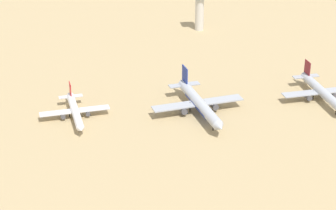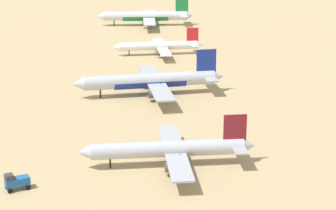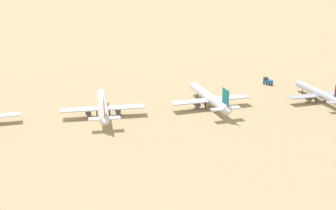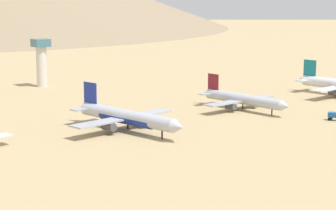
% 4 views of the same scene
% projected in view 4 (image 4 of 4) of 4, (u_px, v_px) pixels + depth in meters
% --- Properties ---
extents(ground_plane, '(1895.42, 1895.42, 0.00)m').
position_uv_depth(ground_plane, '(250.00, 111.00, 232.92)').
color(ground_plane, tan).
extents(parked_jet_2, '(47.65, 39.01, 13.81)m').
position_uv_depth(parked_jet_2, '(126.00, 117.00, 198.70)').
color(parked_jet_2, '#B2B7C1').
rests_on(parked_jet_2, ground).
extents(parked_jet_3, '(41.96, 34.19, 12.10)m').
position_uv_depth(parked_jet_3, '(242.00, 99.00, 234.29)').
color(parked_jet_3, '#B2B7C1').
rests_on(parked_jet_3, ground).
extents(control_tower, '(7.20, 7.20, 22.12)m').
position_uv_depth(control_tower, '(41.00, 59.00, 291.44)').
color(control_tower, beige).
rests_on(control_tower, ground).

